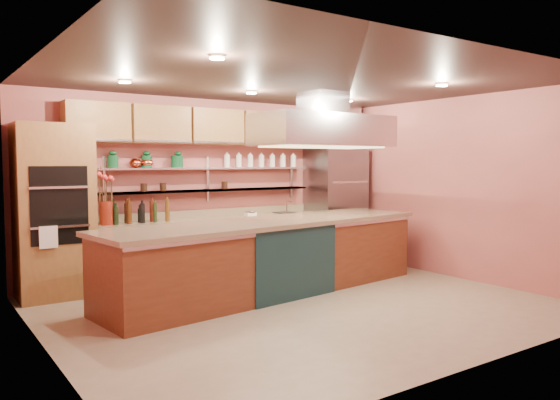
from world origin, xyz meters
TOP-DOWN VIEW (x-y plane):
  - floor at (0.00, 0.00)m, footprint 6.00×5.00m
  - ceiling at (0.00, 0.00)m, footprint 6.00×5.00m
  - wall_back at (0.00, 2.50)m, footprint 6.00×0.04m
  - wall_front at (0.00, -2.50)m, footprint 6.00×0.04m
  - wall_left at (-3.00, 0.00)m, footprint 0.04×5.00m
  - wall_right at (3.00, 0.00)m, footprint 0.04×5.00m
  - oven_stack at (-2.45, 2.18)m, footprint 0.95×0.64m
  - refrigerator at (2.35, 2.14)m, footprint 0.95×0.72m
  - back_counter at (-0.05, 2.20)m, footprint 3.84×0.64m
  - wall_shelf_lower at (-0.05, 2.37)m, footprint 3.60×0.26m
  - wall_shelf_upper at (-0.05, 2.37)m, footprint 3.60×0.26m
  - upper_cabinets at (0.00, 2.32)m, footprint 4.60×0.36m
  - range_hood at (0.95, 0.78)m, footprint 2.00×1.00m
  - ceiling_downlights at (0.00, 0.20)m, footprint 4.00×2.80m
  - island at (0.05, 0.78)m, footprint 4.90×1.61m
  - flower_vase at (-1.78, 2.15)m, footprint 0.22×0.22m
  - oil_bottle_cluster at (-1.28, 2.15)m, footprint 0.91×0.46m
  - kitchen_scale at (0.55, 2.15)m, footprint 0.19×0.16m
  - bar_faucet at (1.35, 2.25)m, footprint 0.03×0.03m
  - copper_kettle at (-1.27, 2.37)m, footprint 0.21×0.21m
  - green_canister at (-0.64, 2.37)m, footprint 0.17×0.17m

SIDE VIEW (x-z plane):
  - floor at x=0.00m, z-range -0.02..0.00m
  - back_counter at x=-0.05m, z-range 0.00..0.93m
  - island at x=0.05m, z-range 0.00..1.00m
  - kitchen_scale at x=0.55m, z-range 0.93..1.03m
  - bar_faucet at x=1.35m, z-range 0.93..1.12m
  - refrigerator at x=2.35m, z-range 0.00..2.10m
  - oil_bottle_cluster at x=-1.28m, z-range 0.93..1.21m
  - flower_vase at x=-1.78m, z-range 0.93..1.25m
  - oven_stack at x=-2.45m, z-range 0.00..2.30m
  - wall_shelf_lower at x=-0.05m, z-range 1.34..1.36m
  - wall_back at x=0.00m, z-range 0.00..2.80m
  - wall_front at x=0.00m, z-range 0.00..2.80m
  - wall_left at x=-3.00m, z-range 0.00..2.80m
  - wall_right at x=3.00m, z-range 0.00..2.80m
  - wall_shelf_upper at x=-0.05m, z-range 1.69..1.71m
  - copper_kettle at x=-1.27m, z-range 1.71..1.86m
  - green_canister at x=-0.64m, z-range 1.71..1.89m
  - range_hood at x=0.95m, z-range 2.02..2.48m
  - upper_cabinets at x=0.00m, z-range 2.08..2.62m
  - ceiling_downlights at x=0.00m, z-range 2.76..2.78m
  - ceiling at x=0.00m, z-range 2.79..2.81m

